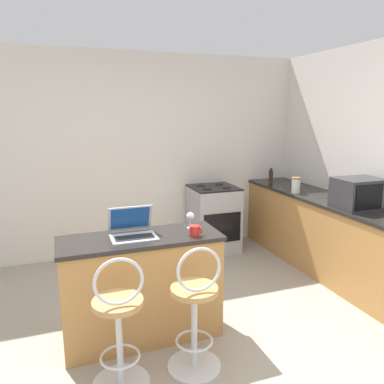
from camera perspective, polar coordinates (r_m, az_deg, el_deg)
ground_plane at (r=3.04m, az=0.31°, el=-25.59°), size 20.00×20.00×0.00m
wall_back at (r=4.94m, az=-10.04°, el=5.46°), size 12.00×0.06×2.60m
breakfast_bar at (r=3.20m, az=-7.64°, el=-14.21°), size 1.29×0.49×0.88m
counter_right at (r=4.61m, az=20.92°, el=-6.58°), size 0.62×3.08×0.88m
bar_stool_near at (r=2.70m, az=-11.04°, el=-19.58°), size 0.40×0.40×0.97m
bar_stool_far at (r=2.81m, az=0.48°, el=-17.95°), size 0.40×0.40×0.97m
laptop at (r=3.04m, az=-9.10°, el=-5.55°), size 0.36×0.31×0.23m
microwave at (r=4.20m, az=24.09°, el=-0.18°), size 0.47×0.37×0.31m
stove_range at (r=5.08m, az=3.28°, el=-4.07°), size 0.60×0.60×0.89m
pepper_mill at (r=5.28m, az=11.92°, el=2.34°), size 0.06×0.06×0.22m
wine_glass_tall at (r=3.19m, az=-0.25°, el=-3.82°), size 0.07×0.07×0.14m
mug_red at (r=3.01m, az=0.43°, el=-5.93°), size 0.10×0.08×0.09m
storage_jar at (r=4.72m, az=15.55°, el=0.99°), size 0.11×0.11×0.20m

